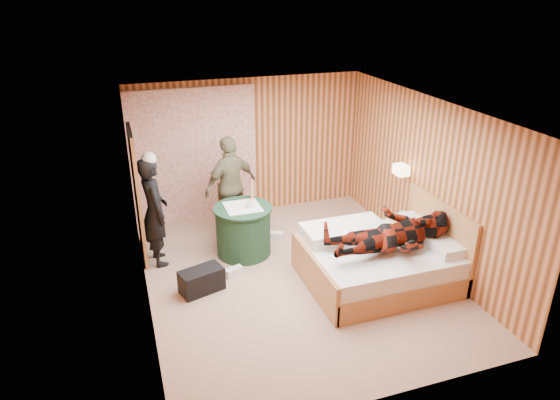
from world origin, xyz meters
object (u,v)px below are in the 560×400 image
object	(u,v)px
round_table	(243,230)
duffel_bag	(202,280)
woman_standing	(154,212)
chair_far	(232,205)
man_on_bed	(393,225)
wall_lamp	(401,170)
bed	(379,260)
nightstand	(405,236)
chair_near	(246,208)
man_at_table	(231,186)

from	to	relation	value
round_table	duffel_bag	distance (m)	1.22
round_table	woman_standing	bearing A→B (deg)	172.80
round_table	chair_far	world-z (taller)	chair_far
round_table	man_on_bed	bearing A→B (deg)	-43.75
round_table	woman_standing	size ratio (longest dim) A/B	0.54
wall_lamp	chair_far	size ratio (longest dim) A/B	0.28
chair_far	duffel_bag	world-z (taller)	chair_far
woman_standing	chair_far	bearing A→B (deg)	-74.76
duffel_bag	woman_standing	xyz separation A→B (m)	(-0.48, 1.02, 0.68)
bed	nightstand	size ratio (longest dim) A/B	3.39
duffel_bag	chair_near	bearing A→B (deg)	35.31
woman_standing	man_on_bed	world-z (taller)	man_on_bed
chair_near	nightstand	bearing A→B (deg)	77.36
man_on_bed	wall_lamp	bearing A→B (deg)	55.68
bed	woman_standing	bearing A→B (deg)	152.47
round_table	duffel_bag	bearing A→B (deg)	-134.31
nightstand	woman_standing	size ratio (longest dim) A/B	0.36
bed	chair_near	bearing A→B (deg)	129.22
nightstand	man_on_bed	xyz separation A→B (m)	(-0.73, -0.78, 0.68)
chair_near	duffel_bag	size ratio (longest dim) A/B	1.66
round_table	woman_standing	xyz separation A→B (m)	(-1.32, 0.17, 0.44)
wall_lamp	bed	bearing A→B (deg)	-131.55
nightstand	chair_near	distance (m)	2.59
chair_near	man_at_table	bearing A→B (deg)	-136.28
nightstand	duffel_bag	distance (m)	3.25
bed	chair_far	size ratio (longest dim) A/B	2.21
nightstand	round_table	xyz separation A→B (m)	(-2.41, 0.83, 0.11)
round_table	man_on_bed	distance (m)	2.40
wall_lamp	chair_far	distance (m)	2.84
round_table	chair_far	size ratio (longest dim) A/B	0.99
wall_lamp	round_table	world-z (taller)	wall_lamp
nightstand	chair_near	world-z (taller)	chair_near
duffel_bag	man_on_bed	size ratio (longest dim) A/B	0.34
round_table	woman_standing	world-z (taller)	woman_standing
nightstand	bed	bearing A→B (deg)	-143.84
man_at_table	wall_lamp	bearing A→B (deg)	130.50
chair_far	chair_near	distance (m)	0.33
nightstand	man_on_bed	distance (m)	1.27
chair_far	woman_standing	distance (m)	1.46
wall_lamp	duffel_bag	world-z (taller)	wall_lamp
wall_lamp	chair_near	xyz separation A→B (m)	(-2.29, 0.92, -0.73)
woman_standing	duffel_bag	bearing A→B (deg)	-162.62
wall_lamp	round_table	bearing A→B (deg)	168.96
chair_far	bed	bearing A→B (deg)	-54.40
round_table	man_at_table	bearing A→B (deg)	90.00
nightstand	man_on_bed	world-z (taller)	man_on_bed
bed	chair_far	world-z (taller)	bed
bed	duffel_bag	distance (m)	2.55
duffel_bag	man_on_bed	bearing A→B (deg)	-33.65
bed	man_at_table	distance (m)	2.77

